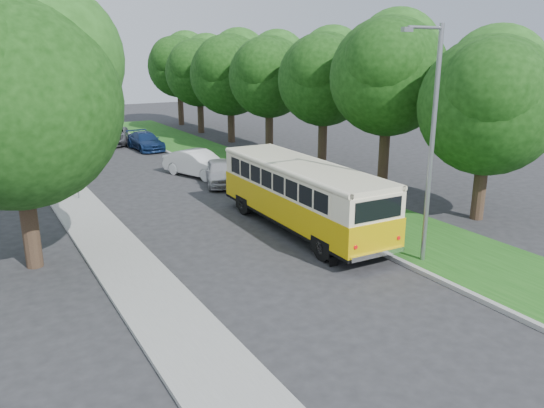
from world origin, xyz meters
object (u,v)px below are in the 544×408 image
car_white (198,163)px  car_blue (145,141)px  car_silver (220,172)px  lamppost_near (430,140)px  lamppost_far (53,110)px  car_grey (112,135)px  vintage_bus (301,197)px

car_white → car_blue: size_ratio=1.03×
car_silver → car_white: car_white is taller
car_white → lamppost_near: bearing=-105.5°
car_white → car_blue: bearing=69.6°
lamppost_near → lamppost_far: size_ratio=1.07×
car_grey → lamppost_far: bearing=-97.9°
lamppost_near → vintage_bus: size_ratio=0.82×
lamppost_near → lamppost_far: lamppost_near is taller
vintage_bus → lamppost_near: bearing=-70.4°
lamppost_far → car_grey: (5.82, 11.90, -3.40)m
car_white → car_grey: bearing=75.8°
car_white → car_grey: size_ratio=0.90×
lamppost_far → car_white: 8.39m
car_white → lamppost_far: bearing=143.7°
car_grey → car_white: bearing=-65.4°
vintage_bus → car_silver: 8.94m
lamppost_far → vintage_bus: bearing=-61.7°
car_blue → car_grey: (-1.55, 3.84, 0.06)m
vintage_bus → car_blue: vintage_bus is taller
vintage_bus → car_silver: bearing=88.4°
car_silver → car_grey: 16.53m
vintage_bus → car_grey: size_ratio=1.88×
lamppost_near → car_blue: 26.86m
lamppost_near → car_grey: bearing=95.8°
car_silver → lamppost_far: bearing=168.2°
lamppost_far → vintage_bus: size_ratio=0.77×
lamppost_near → car_silver: bearing=94.9°
lamppost_near → vintage_bus: 6.09m
vintage_bus → car_grey: bearing=94.6°
lamppost_far → lamppost_near: bearing=-64.3°
lamppost_near → car_white: size_ratio=1.72×
lamppost_near → car_white: (-1.49, 16.43, -3.60)m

